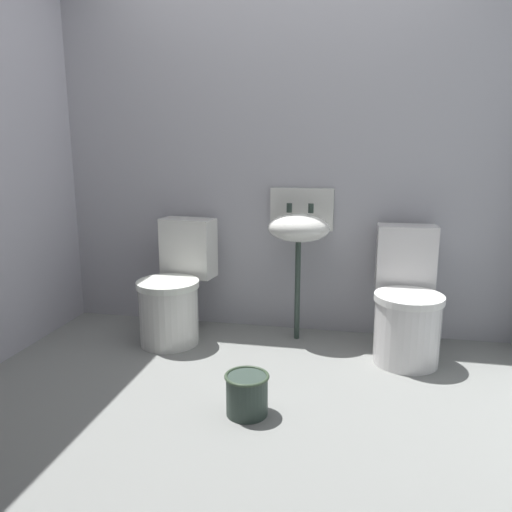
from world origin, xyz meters
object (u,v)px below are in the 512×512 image
at_px(toilet_left, 175,292).
at_px(sink, 299,226).
at_px(toilet_right, 407,306).
at_px(bucket, 247,393).

xyz_separation_m(toilet_left, sink, (0.79, 0.19, 0.43)).
distance_m(toilet_right, sink, 0.83).
bearing_deg(toilet_right, sink, -16.63).
relative_size(toilet_left, sink, 0.79).
relative_size(toilet_left, bucket, 3.60).
bearing_deg(bucket, toilet_left, 128.41).
bearing_deg(toilet_right, toilet_left, -1.17).
xyz_separation_m(toilet_left, bucket, (0.68, -0.85, -0.21)).
bearing_deg(toilet_left, sink, -158.62).
relative_size(toilet_right, bucket, 3.60).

